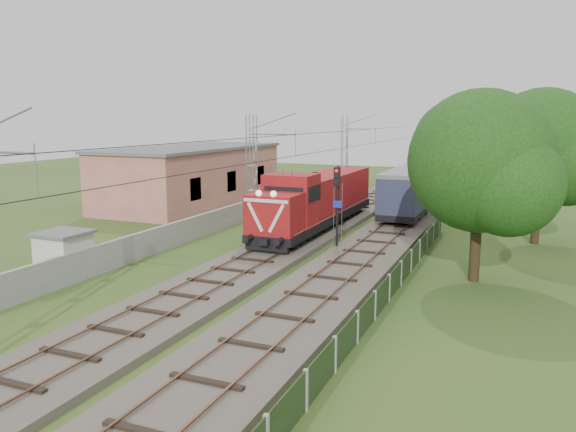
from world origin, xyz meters
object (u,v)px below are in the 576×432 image
at_px(signal_post, 337,193).
at_px(coach_rake, 468,153).
at_px(locomotive, 317,200).
at_px(relay_hut, 64,255).

bearing_deg(signal_post, coach_rake, 88.17).
relative_size(locomotive, signal_post, 3.38).
relative_size(locomotive, coach_rake, 0.16).
xyz_separation_m(locomotive, relay_hut, (-7.40, -15.79, -1.03)).
xyz_separation_m(signal_post, relay_hut, (-10.48, -10.71, -2.27)).
height_order(locomotive, relay_hut, locomotive).
distance_m(coach_rake, signal_post, 60.17).
distance_m(coach_rake, relay_hut, 71.92).
distance_m(locomotive, signal_post, 6.07).
bearing_deg(relay_hut, coach_rake, 80.07).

